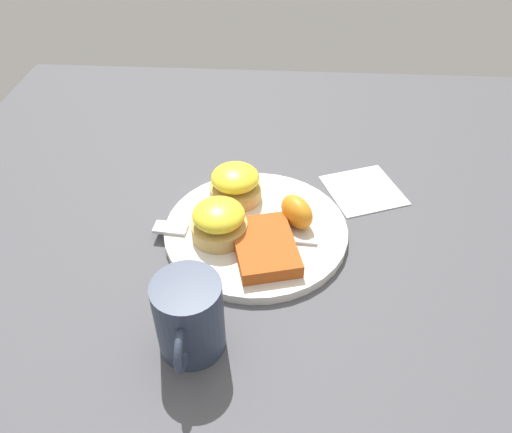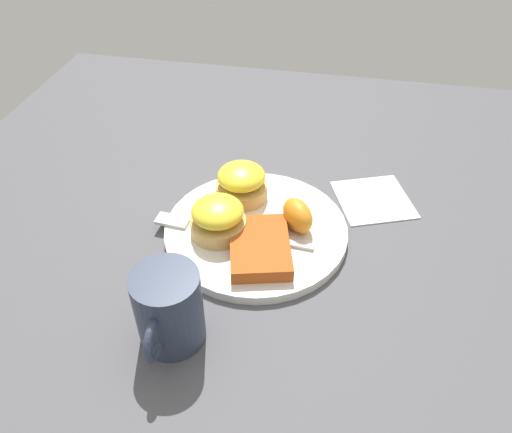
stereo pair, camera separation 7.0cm
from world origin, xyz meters
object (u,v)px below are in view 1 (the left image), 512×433
Objects in this scene: hashbrown_patty at (265,247)px; sandwich_benedict_right at (219,221)px; fork at (223,233)px; sandwich_benedict_left at (235,184)px; orange_wedge at (297,212)px; cup at (189,317)px.

sandwich_benedict_right is at bearing -114.40° from hashbrown_patty.
fork is (-0.00, 0.00, -0.02)m from sandwich_benedict_right.
fork is (-0.03, -0.06, -0.01)m from hashbrown_patty.
sandwich_benedict_left is at bearing -156.38° from hashbrown_patty.
sandwich_benedict_left is at bearing -120.03° from orange_wedge.
orange_wedge is at bearing 59.97° from sandwich_benedict_left.
sandwich_benedict_left is 0.11m from orange_wedge.
sandwich_benedict_right reaches higher than orange_wedge.
sandwich_benedict_left is 0.72× the size of cup.
fork is 2.14× the size of cup.
sandwich_benedict_left and sandwich_benedict_right have the same top height.
cup is (0.17, -0.01, 0.01)m from sandwich_benedict_right.
fork is 0.18m from cup.
sandwich_benedict_left reaches higher than fork.
orange_wedge is (0.05, 0.09, -0.00)m from sandwich_benedict_left.
orange_wedge is 0.55× the size of cup.
cup is at bearing -3.90° from sandwich_benedict_right.
sandwich_benedict_left reaches higher than orange_wedge.
cup reaches higher than sandwich_benedict_right.
hashbrown_patty is 0.07m from fork.
sandwich_benedict_left is 0.70× the size of hashbrown_patty.
orange_wedge is (-0.03, 0.11, -0.00)m from sandwich_benedict_right.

